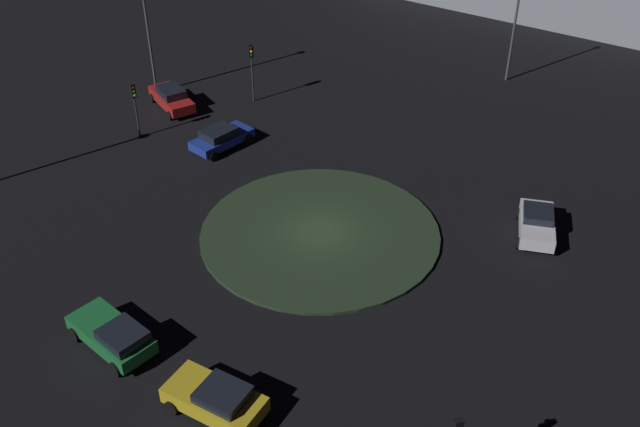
{
  "coord_description": "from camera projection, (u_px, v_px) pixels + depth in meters",
  "views": [
    {
      "loc": [
        -19.69,
        -24.42,
        23.2
      ],
      "look_at": [
        0.0,
        0.0,
        1.34
      ],
      "focal_mm": 40.38,
      "sensor_mm": 36.0,
      "label": 1
    }
  ],
  "objects": [
    {
      "name": "car_red",
      "position": [
        172.0,
        98.0,
        51.01
      ],
      "size": [
        2.37,
        4.72,
        1.57
      ],
      "rotation": [
        0.0,
        0.0,
        1.45
      ],
      "color": "red",
      "rests_on": "ground_plane"
    },
    {
      "name": "car_blue",
      "position": [
        221.0,
        138.0,
        46.32
      ],
      "size": [
        4.36,
        2.52,
        1.41
      ],
      "rotation": [
        0.0,
        0.0,
        0.15
      ],
      "color": "#1E38A5",
      "rests_on": "ground_plane"
    },
    {
      "name": "car_green",
      "position": [
        113.0,
        335.0,
        31.56
      ],
      "size": [
        2.66,
        4.56,
        1.51
      ],
      "rotation": [
        0.0,
        0.0,
        1.73
      ],
      "color": "#1E7238",
      "rests_on": "ground_plane"
    },
    {
      "name": "streetlamp_east",
      "position": [
        516.0,
        16.0,
        52.49
      ],
      "size": [
        0.44,
        0.44,
        8.41
      ],
      "color": "#4C4C51",
      "rests_on": "ground_plane"
    },
    {
      "name": "roundabout_island",
      "position": [
        320.0,
        233.0,
        38.96
      ],
      "size": [
        12.98,
        12.98,
        0.17
      ],
      "primitive_type": "cylinder",
      "color": "#263823",
      "rests_on": "ground_plane"
    },
    {
      "name": "car_white",
      "position": [
        537.0,
        223.0,
        38.54
      ],
      "size": [
        4.16,
        3.81,
        1.42
      ],
      "rotation": [
        0.0,
        0.0,
        3.81
      ],
      "color": "white",
      "rests_on": "ground_plane"
    },
    {
      "name": "streetlamp_north",
      "position": [
        146.0,
        14.0,
        50.2
      ],
      "size": [
        0.48,
        0.48,
        9.77
      ],
      "color": "#4C4C51",
      "rests_on": "ground_plane"
    },
    {
      "name": "traffic_light_north_near",
      "position": [
        135.0,
        100.0,
        46.39
      ],
      "size": [
        0.33,
        0.38,
        3.78
      ],
      "rotation": [
        0.0,
        0.0,
        -1.42
      ],
      "color": "#2D2D2D",
      "rests_on": "ground_plane"
    },
    {
      "name": "car_yellow",
      "position": [
        216.0,
        399.0,
        28.62
      ],
      "size": [
        3.25,
        4.49,
        1.49
      ],
      "rotation": [
        0.0,
        0.0,
        1.94
      ],
      "color": "gold",
      "rests_on": "ground_plane"
    },
    {
      "name": "traffic_light_north",
      "position": [
        252.0,
        62.0,
        50.63
      ],
      "size": [
        0.36,
        0.39,
        4.29
      ],
      "rotation": [
        0.0,
        0.0,
        -1.96
      ],
      "color": "#2D2D2D",
      "rests_on": "ground_plane"
    },
    {
      "name": "ground_plane",
      "position": [
        320.0,
        234.0,
        39.01
      ],
      "size": [
        118.87,
        118.87,
        0.0
      ],
      "primitive_type": "plane",
      "color": "black"
    }
  ]
}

